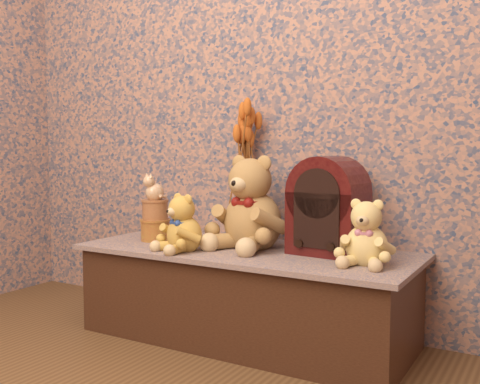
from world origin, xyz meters
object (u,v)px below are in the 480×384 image
object	(u,v)px
biscuit_tin_lower	(155,230)
cat_figurine	(155,186)
teddy_medium	(184,220)
teddy_small	(367,229)
cathedral_radio	(329,205)
ceramic_vase	(247,220)
teddy_large	(253,198)

from	to	relation	value
biscuit_tin_lower	cat_figurine	world-z (taller)	cat_figurine
teddy_medium	teddy_small	size ratio (longest dim) A/B	0.99
teddy_medium	cathedral_radio	bearing A→B (deg)	46.12
ceramic_vase	cathedral_radio	bearing A→B (deg)	-14.61
biscuit_tin_lower	teddy_small	bearing A→B (deg)	-0.96
teddy_large	ceramic_vase	size ratio (longest dim) A/B	2.30
teddy_large	cathedral_radio	bearing A→B (deg)	13.06
teddy_large	cat_figurine	distance (m)	0.47
ceramic_vase	teddy_large	bearing A→B (deg)	-52.73
teddy_large	teddy_medium	distance (m)	0.30
teddy_medium	teddy_small	world-z (taller)	teddy_small
teddy_medium	teddy_small	xyz separation A→B (m)	(0.72, 0.11, 0.00)
teddy_small	ceramic_vase	distance (m)	0.67
ceramic_vase	biscuit_tin_lower	world-z (taller)	ceramic_vase
teddy_medium	cathedral_radio	world-z (taller)	cathedral_radio
cathedral_radio	cat_figurine	distance (m)	0.79
teddy_large	cathedral_radio	xyz separation A→B (m)	(0.32, 0.03, -0.01)
teddy_medium	cat_figurine	size ratio (longest dim) A/B	1.99
biscuit_tin_lower	cat_figurine	bearing A→B (deg)	0.00
teddy_small	cathedral_radio	size ratio (longest dim) A/B	0.66
teddy_medium	biscuit_tin_lower	bearing A→B (deg)	175.78
teddy_small	ceramic_vase	world-z (taller)	teddy_small
teddy_small	cathedral_radio	bearing A→B (deg)	145.66
teddy_large	ceramic_vase	distance (m)	0.21
teddy_medium	cat_figurine	xyz separation A→B (m)	(-0.25, 0.13, 0.12)
teddy_large	biscuit_tin_lower	xyz separation A→B (m)	(-0.46, -0.07, -0.16)
teddy_large	teddy_medium	world-z (taller)	teddy_large
teddy_large	teddy_small	xyz separation A→B (m)	(0.52, -0.09, -0.08)
teddy_medium	teddy_large	bearing A→B (deg)	66.94
teddy_large	cat_figurine	size ratio (longest dim) A/B	3.31
teddy_large	teddy_small	world-z (taller)	teddy_large
teddy_medium	ceramic_vase	world-z (taller)	teddy_medium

